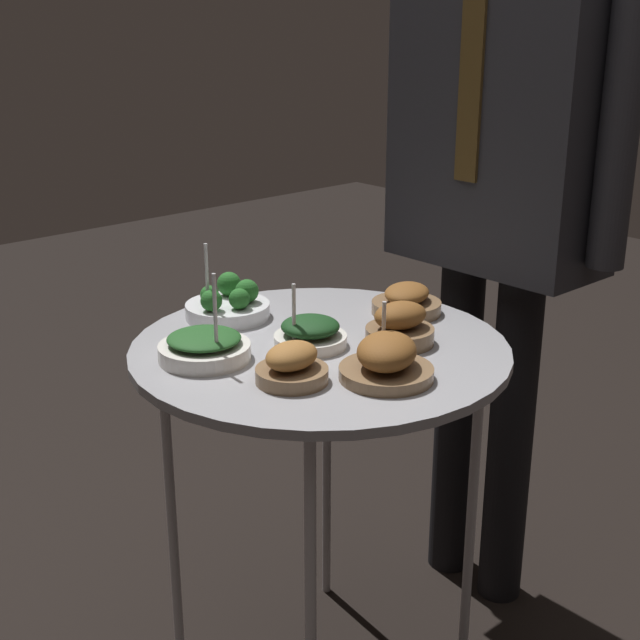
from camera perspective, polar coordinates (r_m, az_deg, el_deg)
name	(u,v)px	position (r m, az deg, el deg)	size (l,w,h in m)	color
serving_cart	(320,372)	(1.69, 0.00, -3.32)	(0.71, 0.71, 0.77)	#939399
bowl_spinach_far_rim	(310,333)	(1.65, -0.63, -0.85)	(0.14, 0.14, 0.13)	silver
bowl_roast_back_right	(400,326)	(1.67, 5.14, -0.42)	(0.13, 0.13, 0.08)	brown
bowl_roast_front_right	(292,366)	(1.50, -1.82, -2.95)	(0.12, 0.12, 0.07)	brown
bowl_broccoli_back_left	(228,304)	(1.82, -5.91, 1.01)	(0.17, 0.17, 0.16)	silver
bowl_roast_front_center	(386,360)	(1.51, 4.28, -2.59)	(0.16, 0.17, 0.12)	brown
bowl_roast_center	(407,301)	(1.84, 5.56, 1.20)	(0.14, 0.15, 0.06)	brown
bowl_spinach_mid_left	(204,347)	(1.61, -7.40, -1.74)	(0.17, 0.17, 0.17)	silver
waiter_figure	(501,159)	(1.98, 11.49, 10.07)	(0.62, 0.23, 1.67)	black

